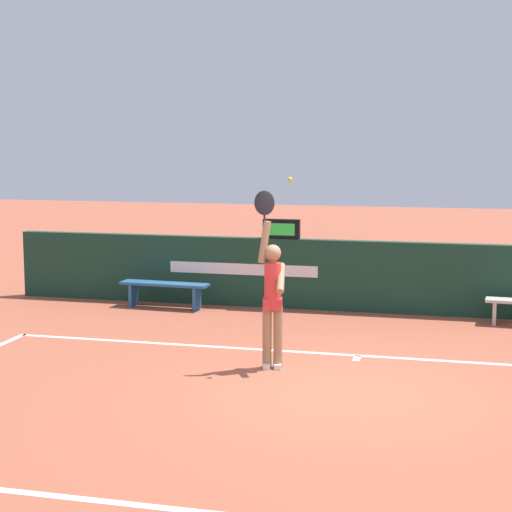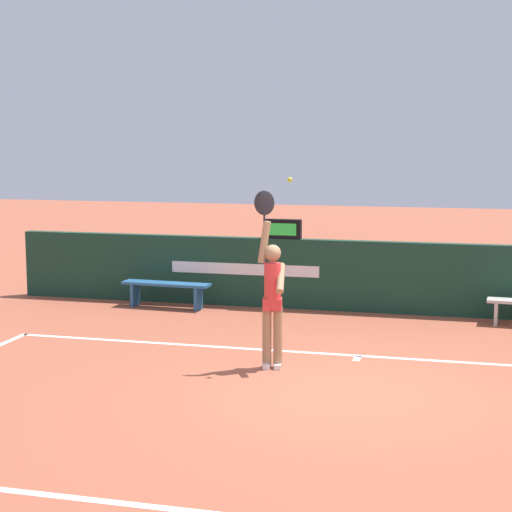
# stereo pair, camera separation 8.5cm
# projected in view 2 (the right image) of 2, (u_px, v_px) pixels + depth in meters

# --- Properties ---
(ground_plane) EXTENTS (60.00, 60.00, 0.00)m
(ground_plane) POSITION_uv_depth(u_px,v_px,m) (339.00, 392.00, 10.82)
(ground_plane) COLOR #A45239
(court_lines) EXTENTS (11.16, 5.77, 0.00)m
(court_lines) POSITION_uv_depth(u_px,v_px,m) (327.00, 415.00, 9.91)
(court_lines) COLOR white
(court_lines) RESTS_ON ground
(back_wall) EXTENTS (14.52, 0.21, 1.33)m
(back_wall) POSITION_uv_depth(u_px,v_px,m) (383.00, 277.00, 15.66)
(back_wall) COLOR #163929
(back_wall) RESTS_ON ground
(speed_display) EXTENTS (0.70, 0.16, 0.37)m
(speed_display) POSITION_uv_depth(u_px,v_px,m) (283.00, 229.00, 16.01)
(speed_display) COLOR black
(speed_display) RESTS_ON back_wall
(tennis_player) EXTENTS (0.48, 0.50, 2.50)m
(tennis_player) POSITION_uv_depth(u_px,v_px,m) (272.00, 295.00, 11.81)
(tennis_player) COLOR #A17956
(tennis_player) RESTS_ON ground
(tennis_ball) EXTENTS (0.07, 0.07, 0.07)m
(tennis_ball) POSITION_uv_depth(u_px,v_px,m) (290.00, 180.00, 11.55)
(tennis_ball) COLOR #CCDD37
(courtside_bench_near) EXTENTS (1.74, 0.45, 0.49)m
(courtside_bench_near) POSITION_uv_depth(u_px,v_px,m) (166.00, 288.00, 16.13)
(courtside_bench_near) COLOR #265B8D
(courtside_bench_near) RESTS_ON ground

